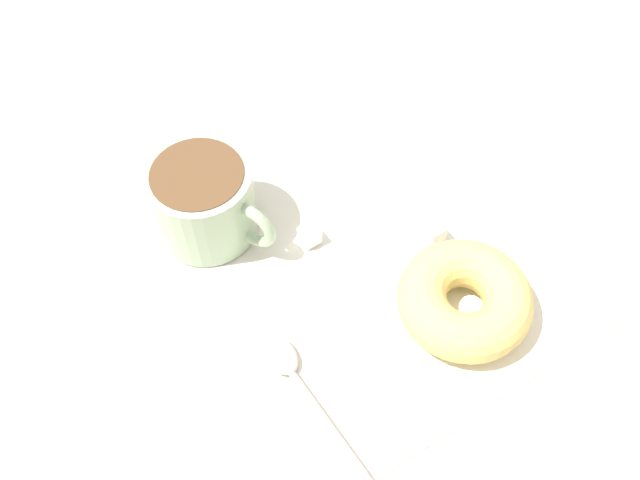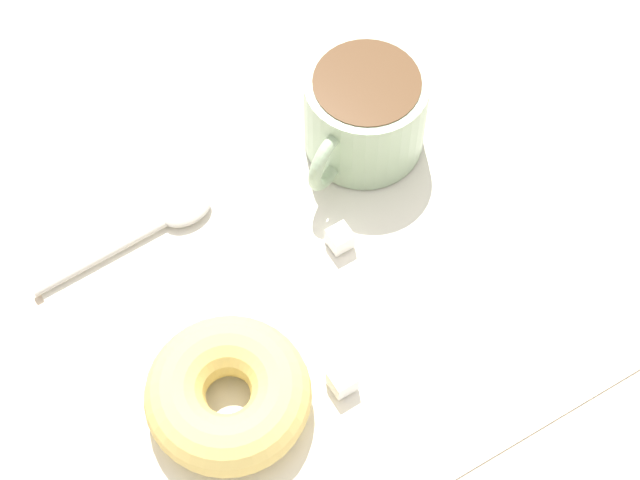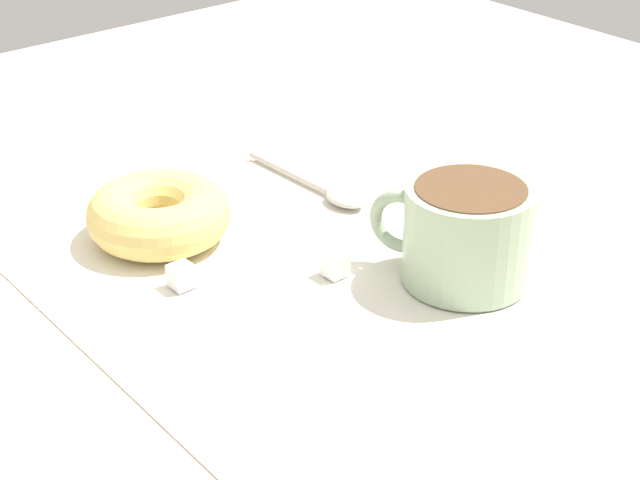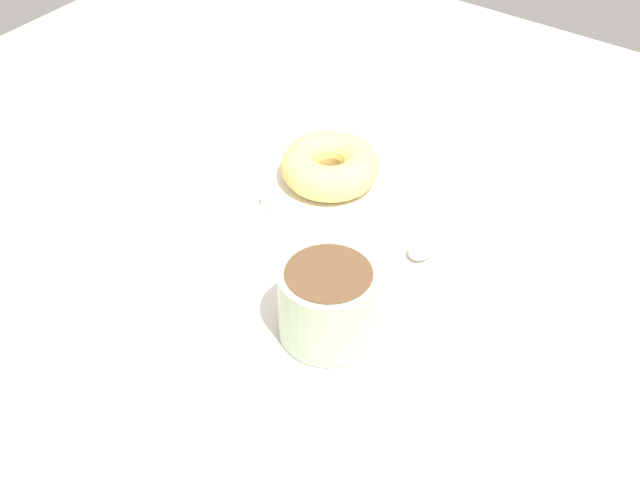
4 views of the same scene
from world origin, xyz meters
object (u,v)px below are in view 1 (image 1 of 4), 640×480
at_px(coffee_cup, 204,200).
at_px(donut, 465,300).
at_px(spoon, 293,375).
at_px(sugar_cube, 310,235).
at_px(sugar_cube_extra, 434,232).

distance_m(coffee_cup, donut, 0.22).
xyz_separation_m(spoon, sugar_cube, (-0.08, -0.10, 0.00)).
bearing_deg(spoon, coffee_cup, -94.94).
bearing_deg(sugar_cube_extra, coffee_cup, -36.91).
relative_size(donut, sugar_cube_extra, 6.72).
distance_m(donut, spoon, 0.14).
bearing_deg(donut, sugar_cube_extra, -110.98).
relative_size(spoon, sugar_cube, 8.88).
bearing_deg(coffee_cup, sugar_cube, 136.69).
height_order(spoon, sugar_cube_extra, sugar_cube_extra).
relative_size(coffee_cup, sugar_cube_extra, 6.99).
bearing_deg(spoon, donut, 169.61).
xyz_separation_m(coffee_cup, sugar_cube, (-0.06, 0.06, -0.03)).
relative_size(sugar_cube, sugar_cube_extra, 0.98).
bearing_deg(sugar_cube_extra, sugar_cube, -31.57).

